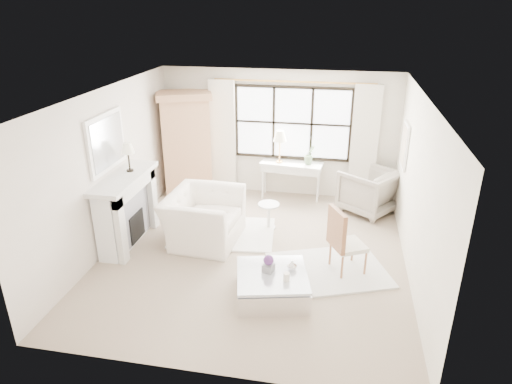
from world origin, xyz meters
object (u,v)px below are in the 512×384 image
(armoire, at_px, (186,143))
(console_table, at_px, (291,180))
(coffee_table, at_px, (272,285))
(club_armchair, at_px, (203,218))

(armoire, relative_size, console_table, 1.67)
(armoire, xyz_separation_m, console_table, (2.27, 0.11, -0.74))
(armoire, distance_m, coffee_table, 4.37)
(armoire, relative_size, coffee_table, 1.87)
(armoire, xyz_separation_m, coffee_table, (2.43, -3.51, -0.96))
(console_table, height_order, club_armchair, club_armchair)
(console_table, relative_size, coffee_table, 1.12)
(armoire, height_order, club_armchair, armoire)
(coffee_table, bearing_deg, club_armchair, 122.24)
(console_table, relative_size, club_armchair, 0.98)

